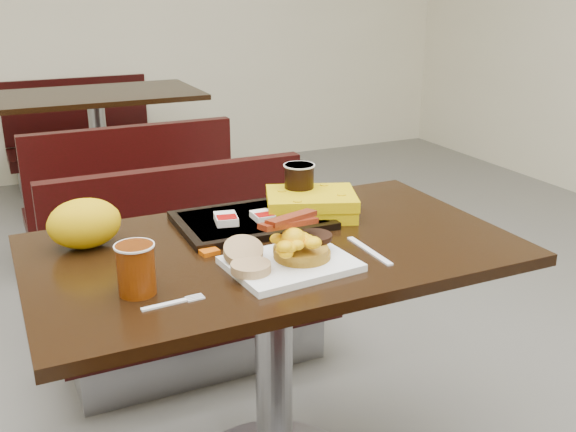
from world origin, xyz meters
name	(u,v)px	position (x,y,z in m)	size (l,w,h in m)	color
table_near	(274,373)	(0.00, 0.00, 0.38)	(1.20, 0.70, 0.75)	black
bench_near_n	(196,278)	(0.00, 0.70, 0.36)	(1.00, 0.46, 0.72)	black
table_far	(100,155)	(0.00, 2.60, 0.38)	(1.20, 0.70, 0.75)	black
bench_far_s	(125,189)	(0.00, 1.90, 0.36)	(1.00, 0.46, 0.72)	black
bench_far_n	(82,134)	(0.00, 3.30, 0.36)	(1.00, 0.46, 0.72)	black
platter	(290,264)	(-0.02, -0.14, 0.76)	(0.28, 0.22, 0.02)	white
pancake_stack	(302,251)	(0.01, -0.14, 0.78)	(0.13, 0.13, 0.03)	#9D711A
sausage_patty	(314,237)	(0.06, -0.11, 0.80)	(0.08, 0.08, 0.01)	black
scrambled_eggs	(293,240)	(-0.02, -0.16, 0.82)	(0.10, 0.09, 0.05)	yellow
bacon_strips	(289,222)	(-0.01, -0.12, 0.85)	(0.17, 0.08, 0.01)	#4E1205
muffin_bottom	(251,267)	(-0.13, -0.16, 0.78)	(0.09, 0.09, 0.02)	#A38C56
muffin_top	(243,251)	(-0.12, -0.10, 0.79)	(0.09, 0.09, 0.02)	#A38C56
coffee_cup_near	(136,269)	(-0.37, -0.13, 0.81)	(0.08, 0.08, 0.11)	#953D05
fork	(164,305)	(-0.34, -0.21, 0.75)	(0.13, 0.02, 0.00)	white
knife	(369,251)	(0.20, -0.14, 0.75)	(0.19, 0.02, 0.00)	white
condiment_syrup	(209,252)	(-0.16, 0.01, 0.76)	(0.04, 0.03, 0.01)	#BD4B08
condiment_ketchup	(278,233)	(0.04, 0.06, 0.75)	(0.03, 0.03, 0.01)	#8C0504
tray	(252,220)	(0.01, 0.16, 0.76)	(0.40, 0.28, 0.02)	black
hashbrown_sleeve_left	(226,219)	(-0.07, 0.15, 0.78)	(0.06, 0.08, 0.02)	silver
hashbrown_sleeve_right	(263,216)	(0.03, 0.13, 0.78)	(0.05, 0.07, 0.02)	silver
coffee_cup_far	(299,184)	(0.18, 0.21, 0.83)	(0.08, 0.08, 0.12)	black
clamshell	(311,204)	(0.18, 0.15, 0.78)	(0.25, 0.19, 0.07)	#CEA903
paper_bag	(84,223)	(-0.43, 0.18, 0.81)	(0.18, 0.13, 0.12)	#DBC807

